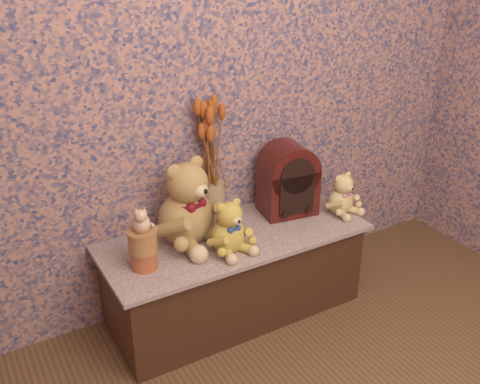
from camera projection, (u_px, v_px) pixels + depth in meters
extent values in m
cube|color=navy|center=(205.00, 34.00, 2.33)|extent=(3.00, 0.10, 2.60)
cube|color=#374972|center=(235.00, 274.00, 2.60)|extent=(1.24, 0.51, 0.43)
cylinder|color=tan|center=(213.00, 202.00, 2.60)|extent=(0.14, 0.14, 0.20)
cylinder|color=#CB7B3B|center=(144.00, 259.00, 2.25)|extent=(0.14, 0.14, 0.08)
cylinder|color=tan|center=(143.00, 241.00, 2.21)|extent=(0.15, 0.15, 0.09)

